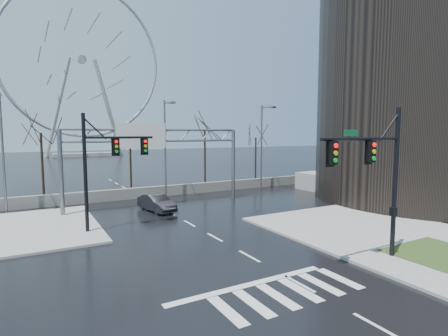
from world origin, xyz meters
TOP-DOWN VIEW (x-y plane):
  - ground at (0.00, 0.00)m, footprint 260.00×260.00m
  - sidewalk_right_ext at (10.00, 2.00)m, footprint 12.00×10.00m
  - sidewalk_far at (-11.00, 12.00)m, footprint 10.00×12.00m
  - grass_strip at (9.00, -5.00)m, footprint 5.00×4.00m
  - tower_podium at (29.00, 8.00)m, footprint 22.00×18.00m
  - barrier_wall at (0.00, 20.00)m, footprint 52.00×0.50m
  - signal_mast_near at (5.14, -4.04)m, footprint 5.52×0.41m
  - signal_mast_far at (-5.87, 8.96)m, footprint 4.72×0.41m
  - sign_gantry at (-0.38, 14.96)m, footprint 16.36×0.40m
  - streetlight_left at (-12.00, 18.16)m, footprint 0.50×2.55m
  - streetlight_mid at (2.00, 18.16)m, footprint 0.50×2.55m
  - streetlight_right at (14.00, 18.16)m, footprint 0.50×2.55m
  - tree_left at (-9.00, 23.50)m, footprint 3.75×3.75m
  - tree_center at (0.00, 24.50)m, footprint 3.25×3.25m
  - tree_right at (9.00, 23.50)m, footprint 3.90×3.90m
  - tree_far_right at (17.00, 24.00)m, footprint 3.40×3.40m
  - ferris_wheel at (5.00, 95.00)m, footprint 45.00×6.00m
  - car at (-0.77, 13.21)m, footprint 2.32×4.62m

SIDE VIEW (x-z plane):
  - ground at x=0.00m, z-range 0.00..0.00m
  - sidewalk_right_ext at x=10.00m, z-range 0.00..0.15m
  - sidewalk_far at x=-11.00m, z-range 0.00..0.15m
  - grass_strip at x=9.00m, z-range 0.14..0.17m
  - barrier_wall at x=0.00m, z-range 0.00..1.10m
  - car at x=-0.77m, z-range 0.00..1.46m
  - tower_podium at x=29.00m, z-range 0.00..2.00m
  - signal_mast_far at x=-5.87m, z-range 0.83..8.83m
  - signal_mast_near at x=5.14m, z-range 0.87..8.87m
  - tree_center at x=0.00m, z-range 1.92..8.42m
  - sign_gantry at x=-0.38m, z-range 1.38..8.98m
  - tree_far_right at x=17.00m, z-range 2.01..8.81m
  - streetlight_left at x=-12.00m, z-range 0.89..10.89m
  - streetlight_mid at x=2.00m, z-range 0.89..10.89m
  - streetlight_right at x=14.00m, z-range 0.89..10.89m
  - tree_left at x=-9.00m, z-range 2.23..9.73m
  - tree_right at x=9.00m, z-range 2.32..10.12m
  - ferris_wheel at x=5.00m, z-range 0.68..51.59m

